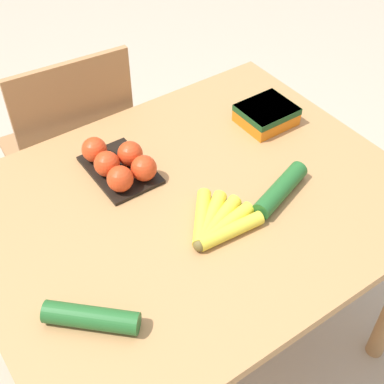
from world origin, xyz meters
TOP-DOWN VIEW (x-y plane):
  - ground_plane at (0.00, 0.00)m, footprint 12.00×12.00m
  - dining_table at (0.00, 0.00)m, footprint 1.14×0.90m
  - chair at (-0.07, 0.64)m, footprint 0.45×0.43m
  - banana_bunch at (-0.01, -0.12)m, footprint 0.19×0.18m
  - tomato_pack at (-0.10, 0.20)m, footprint 0.15×0.23m
  - carrot_bag at (0.38, 0.15)m, footprint 0.16×0.14m
  - cucumber_near at (0.20, -0.12)m, footprint 0.21×0.11m
  - cucumber_far at (-0.39, -0.18)m, footprint 0.18×0.18m

SIDE VIEW (x-z plane):
  - ground_plane at x=0.00m, z-range 0.00..0.00m
  - chair at x=-0.07m, z-range 0.02..0.93m
  - dining_table at x=0.00m, z-range 0.26..0.98m
  - banana_bunch at x=-0.01m, z-range 0.73..0.76m
  - cucumber_near at x=0.20m, z-range 0.73..0.77m
  - cucumber_far at x=-0.39m, z-range 0.73..0.77m
  - carrot_bag at x=0.38m, z-range 0.73..0.79m
  - tomato_pack at x=-0.10m, z-range 0.72..0.80m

